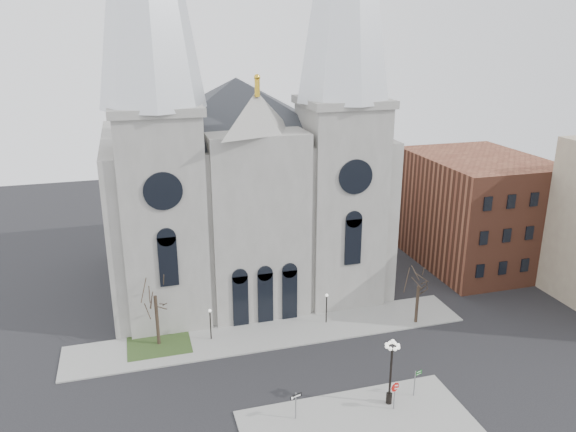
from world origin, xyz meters
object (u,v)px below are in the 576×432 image
object	(u,v)px
street_name_sign	(415,381)
one_way_sign	(296,401)
globe_lamp	(391,364)
stop_sign	(395,390)

from	to	relation	value
street_name_sign	one_way_sign	bearing A→B (deg)	164.45
globe_lamp	one_way_sign	size ratio (longest dim) A/B	2.50
stop_sign	street_name_sign	xyz separation A→B (m)	(2.48, 1.16, -0.43)
stop_sign	globe_lamp	world-z (taller)	globe_lamp
street_name_sign	stop_sign	bearing A→B (deg)	-170.99
one_way_sign	street_name_sign	distance (m)	10.36
globe_lamp	one_way_sign	distance (m)	8.14
globe_lamp	street_name_sign	size ratio (longest dim) A/B	2.52
one_way_sign	street_name_sign	world-z (taller)	one_way_sign
globe_lamp	one_way_sign	world-z (taller)	globe_lamp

